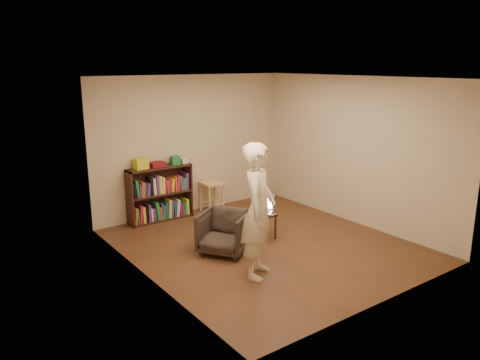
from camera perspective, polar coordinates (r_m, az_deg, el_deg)
floor at (r=7.51m, az=3.09°, el=-7.90°), size 4.50×4.50×0.00m
ceiling at (r=6.96m, az=3.38°, el=12.34°), size 4.50×4.50×0.00m
wall_back at (r=8.95m, az=-5.90°, el=4.33°), size 4.00×0.00×4.00m
wall_left at (r=6.10m, az=-11.55°, el=-0.56°), size 0.00×4.50×4.50m
wall_right at (r=8.50m, az=13.77°, el=3.47°), size 0.00×4.50×4.50m
bookshelf at (r=8.65m, az=-9.74°, el=-2.00°), size 1.20×0.30×1.00m
box_yellow at (r=8.37m, az=-11.98°, el=1.98°), size 0.24×0.18×0.19m
red_cloth at (r=8.49m, az=-10.10°, el=1.89°), size 0.28×0.21×0.09m
box_green at (r=8.65m, az=-7.91°, el=2.41°), size 0.17×0.17×0.15m
box_white at (r=8.72m, az=-6.85°, el=2.33°), size 0.12×0.12×0.09m
stool at (r=9.02m, az=-3.44°, el=-0.95°), size 0.40×0.40×0.58m
armchair at (r=7.12m, az=-1.94°, el=-6.37°), size 0.97×0.97×0.64m
side_table at (r=7.67m, az=2.46°, el=-4.57°), size 0.42×0.42×0.43m
laptop at (r=7.72m, az=2.69°, el=-3.43°), size 0.49×0.49×0.26m
person at (r=6.18m, az=2.28°, el=-3.79°), size 0.79×0.76×1.83m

